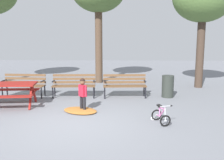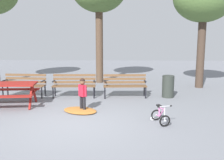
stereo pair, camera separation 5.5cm
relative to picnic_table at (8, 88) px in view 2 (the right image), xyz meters
name	(u,v)px [view 2 (the right image)]	position (x,y,z in m)	size (l,w,h in m)	color
ground	(73,125)	(2.44, -1.69, -0.59)	(36.00, 36.00, 0.00)	slate
picnic_table	(8,88)	(0.00, 0.00, 0.00)	(1.94, 1.54, 0.79)	maroon
park_bench_far_left	(25,83)	(0.03, 1.39, -0.08)	(1.63, 0.56, 0.85)	brown
park_bench_left	(74,84)	(1.92, 1.39, -0.08)	(1.62, 0.54, 0.85)	brown
park_bench_right	(125,84)	(3.82, 1.44, -0.08)	(1.63, 0.56, 0.85)	brown
child_standing	(83,92)	(2.51, -0.46, 0.00)	(0.29, 0.30, 1.02)	black
kids_bicycle	(160,116)	(4.72, -1.50, -0.39)	(0.49, 0.62, 0.54)	black
leaf_pile	(80,110)	(2.44, -0.51, -0.56)	(1.08, 0.76, 0.07)	#B26B2D
trash_bin	(168,86)	(5.43, 1.48, -0.18)	(0.44, 0.44, 0.82)	#2D332D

